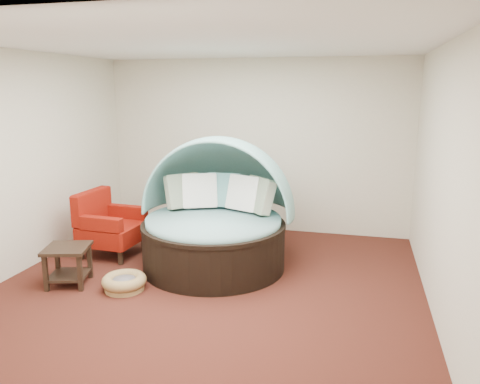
% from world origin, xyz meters
% --- Properties ---
extents(floor, '(5.00, 5.00, 0.00)m').
position_xyz_m(floor, '(0.00, 0.00, 0.00)').
color(floor, '#4A1D15').
rests_on(floor, ground).
extents(wall_back, '(5.00, 0.00, 5.00)m').
position_xyz_m(wall_back, '(0.00, 2.50, 1.40)').
color(wall_back, beige).
rests_on(wall_back, floor).
extents(wall_front, '(5.00, 0.00, 5.00)m').
position_xyz_m(wall_front, '(0.00, -2.50, 1.40)').
color(wall_front, beige).
rests_on(wall_front, floor).
extents(wall_left, '(0.00, 5.00, 5.00)m').
position_xyz_m(wall_left, '(-2.50, 0.00, 1.40)').
color(wall_left, beige).
rests_on(wall_left, floor).
extents(wall_right, '(0.00, 5.00, 5.00)m').
position_xyz_m(wall_right, '(2.50, 0.00, 1.40)').
color(wall_right, beige).
rests_on(wall_right, floor).
extents(ceiling, '(5.00, 5.00, 0.00)m').
position_xyz_m(ceiling, '(0.00, 0.00, 2.80)').
color(ceiling, white).
rests_on(ceiling, wall_back).
extents(canopy_daybed, '(2.04, 1.90, 1.72)m').
position_xyz_m(canopy_daybed, '(-0.12, 0.72, 0.80)').
color(canopy_daybed, black).
rests_on(canopy_daybed, floor).
extents(pet_basket, '(0.66, 0.66, 0.18)m').
position_xyz_m(pet_basket, '(-0.93, -0.34, 0.09)').
color(pet_basket, olive).
rests_on(pet_basket, floor).
extents(red_armchair, '(0.83, 0.83, 0.92)m').
position_xyz_m(red_armchair, '(-1.73, 0.72, 0.42)').
color(red_armchair, black).
rests_on(red_armchair, floor).
extents(side_table, '(0.61, 0.61, 0.48)m').
position_xyz_m(side_table, '(-1.66, -0.36, 0.31)').
color(side_table, black).
rests_on(side_table, floor).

